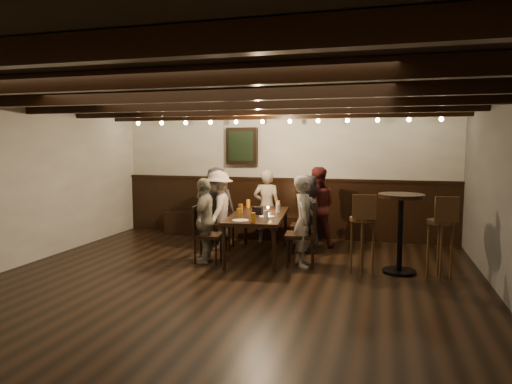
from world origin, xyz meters
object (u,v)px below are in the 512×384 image
(person_left_near, at_px, (219,210))
(person_right_near, at_px, (307,214))
(chair_right_near, at_px, (305,235))
(chair_right_far, at_px, (302,246))
(bar_stool_right, at_px, (440,248))
(person_left_far, at_px, (205,220))
(person_bench_right, at_px, (317,207))
(person_right_far, at_px, (304,221))
(person_bench_left, at_px, (216,205))
(high_top_table, at_px, (401,221))
(dining_table, at_px, (258,217))
(chair_left_far, at_px, (207,245))
(chair_left_near, at_px, (220,233))
(person_bench_centre, at_px, (267,206))
(bar_stool_left, at_px, (362,244))

(person_left_near, xyz_separation_m, person_right_near, (1.49, 0.18, -0.03))
(chair_right_near, xyz_separation_m, chair_right_far, (0.11, -0.89, 0.01))
(bar_stool_right, bearing_deg, person_left_far, 163.46)
(person_bench_right, xyz_separation_m, person_left_near, (-1.59, -0.64, -0.03))
(person_right_far, bearing_deg, chair_right_near, 1.95)
(person_bench_left, height_order, high_top_table, person_bench_left)
(person_right_near, relative_size, high_top_table, 1.16)
(person_left_near, bearing_deg, person_bench_right, 105.26)
(chair_right_far, relative_size, person_left_far, 0.75)
(dining_table, bearing_deg, chair_left_far, -147.93)
(person_right_near, relative_size, person_right_far, 0.96)
(dining_table, xyz_separation_m, person_right_far, (0.80, -0.36, 0.04))
(chair_right_far, distance_m, person_bench_right, 1.42)
(person_left_near, xyz_separation_m, high_top_table, (2.94, -0.73, 0.06))
(high_top_table, bearing_deg, person_left_near, 166.05)
(person_bench_left, relative_size, person_bench_right, 0.99)
(high_top_table, bearing_deg, bar_stool_right, -17.27)
(person_left_far, distance_m, high_top_table, 2.84)
(person_bench_right, relative_size, person_right_far, 1.04)
(chair_left_near, height_order, person_left_far, person_left_far)
(person_right_far, bearing_deg, chair_left_far, 90.00)
(chair_left_near, relative_size, high_top_table, 0.82)
(chair_right_near, height_order, chair_right_far, chair_right_far)
(dining_table, bearing_deg, chair_right_far, -31.99)
(chair_right_near, height_order, person_left_near, person_left_near)
(person_bench_centre, height_order, person_left_near, person_left_near)
(person_left_far, relative_size, bar_stool_left, 1.14)
(person_bench_right, bearing_deg, person_left_far, 39.29)
(person_bench_left, height_order, person_bench_right, person_bench_right)
(chair_right_near, bearing_deg, chair_left_far, 122.05)
(person_bench_left, xyz_separation_m, person_right_near, (1.69, -0.25, -0.05))
(person_bench_left, bearing_deg, person_left_near, 108.43)
(chair_right_far, height_order, person_bench_right, person_bench_right)
(person_left_near, distance_m, high_top_table, 3.03)
(person_right_near, height_order, bar_stool_right, person_right_near)
(chair_left_far, bearing_deg, chair_right_far, 90.00)
(dining_table, height_order, person_bench_left, person_bench_left)
(chair_left_near, bearing_deg, person_right_far, 58.51)
(person_left_far, xyz_separation_m, high_top_table, (2.83, 0.16, 0.08))
(chair_right_far, bearing_deg, bar_stool_left, -110.73)
(person_bench_right, distance_m, bar_stool_right, 2.42)
(person_left_near, bearing_deg, chair_left_near, 90.00)
(person_left_near, relative_size, person_left_far, 1.05)
(person_bench_left, distance_m, person_bench_right, 1.80)
(chair_left_near, height_order, person_right_near, person_right_near)
(chair_left_far, xyz_separation_m, person_bench_left, (-0.34, 1.32, 0.42))
(person_bench_left, height_order, person_bench_centre, person_bench_left)
(person_bench_left, relative_size, bar_stool_left, 1.23)
(chair_right_far, relative_size, person_bench_left, 0.70)
(high_top_table, xyz_separation_m, bar_stool_right, (0.50, -0.16, -0.31))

